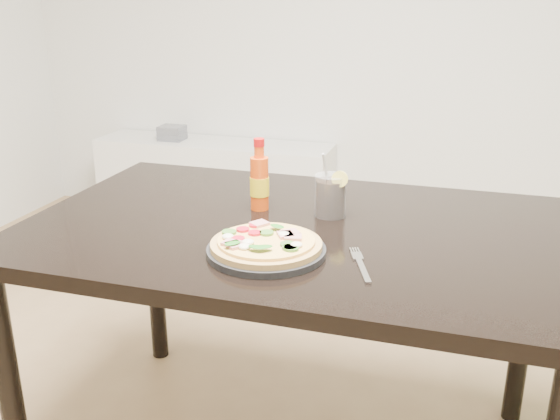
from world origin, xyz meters
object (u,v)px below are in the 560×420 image
(dining_table, at_px, (293,253))
(fork, at_px, (360,263))
(cola_cup, at_px, (330,196))
(media_console, at_px, (214,183))
(pizza, at_px, (266,243))
(plate, at_px, (266,251))
(hot_sauce_bottle, at_px, (259,182))

(dining_table, xyz_separation_m, fork, (0.21, -0.20, 0.09))
(cola_cup, bearing_deg, media_console, 122.18)
(pizza, bearing_deg, dining_table, 88.01)
(media_console, bearing_deg, plate, -63.73)
(hot_sauce_bottle, bearing_deg, media_console, 117.05)
(hot_sauce_bottle, distance_m, media_console, 2.02)
(media_console, bearing_deg, cola_cup, -57.82)
(cola_cup, relative_size, media_console, 0.13)
(dining_table, relative_size, fork, 7.67)
(cola_cup, relative_size, fork, 0.97)
(plate, bearing_deg, pizza, -155.88)
(pizza, height_order, cola_cup, cola_cup)
(dining_table, bearing_deg, plate, -91.77)
(plate, relative_size, pizza, 1.07)
(plate, xyz_separation_m, cola_cup, (0.08, 0.30, 0.05))
(cola_cup, distance_m, media_console, 2.10)
(pizza, bearing_deg, hot_sauce_bottle, 111.40)
(pizza, relative_size, hot_sauce_bottle, 1.29)
(pizza, relative_size, cola_cup, 1.47)
(pizza, height_order, fork, pizza)
(dining_table, distance_m, fork, 0.31)
(hot_sauce_bottle, bearing_deg, cola_cup, 1.55)
(pizza, distance_m, cola_cup, 0.32)
(dining_table, height_order, plate, plate)
(media_console, bearing_deg, hot_sauce_bottle, -62.95)
(plate, distance_m, fork, 0.22)
(plate, height_order, pizza, pizza)
(hot_sauce_bottle, bearing_deg, fork, -40.97)
(cola_cup, bearing_deg, hot_sauce_bottle, -178.45)
(pizza, height_order, hot_sauce_bottle, hot_sauce_bottle)
(dining_table, distance_m, hot_sauce_bottle, 0.22)
(hot_sauce_bottle, relative_size, media_console, 0.14)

